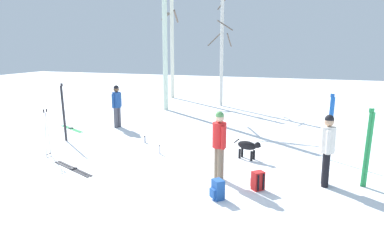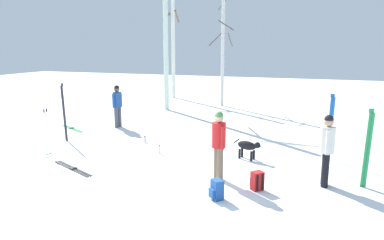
{
  "view_description": "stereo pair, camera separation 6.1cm",
  "coord_description": "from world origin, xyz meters",
  "px_view_note": "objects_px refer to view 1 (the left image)",
  "views": [
    {
      "loc": [
        3.72,
        -7.82,
        3.27
      ],
      "look_at": [
        0.09,
        2.57,
        1.0
      ],
      "focal_mm": 33.93,
      "sensor_mm": 36.0,
      "label": 1
    },
    {
      "loc": [
        3.78,
        -7.8,
        3.27
      ],
      "look_at": [
        0.09,
        2.57,
        1.0
      ],
      "focal_mm": 33.93,
      "sensor_mm": 36.0,
      "label": 2
    }
  ],
  "objects_px": {
    "dog": "(248,146)",
    "ski_pair_planted_2": "(330,127)",
    "person_2": "(219,141)",
    "ski_pair_planted_0": "(368,149)",
    "backpack_0": "(218,190)",
    "birch_tree_0": "(172,35)",
    "water_bottle_1": "(160,150)",
    "backpack_1": "(258,181)",
    "ski_pair_planted_1": "(64,113)",
    "person_0": "(117,103)",
    "ski_pair_lying_1": "(71,129)",
    "birch_tree_2": "(222,51)",
    "birch_tree_1": "(165,31)",
    "person_1": "(327,146)",
    "ski_pair_lying_0": "(73,169)",
    "water_bottle_0": "(145,140)",
    "ski_poles_0": "(47,131)"
  },
  "relations": [
    {
      "from": "water_bottle_0",
      "to": "water_bottle_1",
      "type": "xyz_separation_m",
      "value": [
        1.02,
        -1.04,
        0.03
      ]
    },
    {
      "from": "person_2",
      "to": "ski_pair_planted_1",
      "type": "relative_size",
      "value": 0.85
    },
    {
      "from": "dog",
      "to": "water_bottle_1",
      "type": "xyz_separation_m",
      "value": [
        -2.66,
        -0.38,
        -0.25
      ]
    },
    {
      "from": "backpack_0",
      "to": "birch_tree_1",
      "type": "bearing_deg",
      "value": 118.91
    },
    {
      "from": "birch_tree_1",
      "to": "water_bottle_1",
      "type": "bearing_deg",
      "value": -68.16
    },
    {
      "from": "ski_pair_planted_2",
      "to": "birch_tree_1",
      "type": "bearing_deg",
      "value": 141.7
    },
    {
      "from": "backpack_1",
      "to": "birch_tree_2",
      "type": "distance_m",
      "value": 12.24
    },
    {
      "from": "person_0",
      "to": "ski_pair_planted_0",
      "type": "relative_size",
      "value": 0.91
    },
    {
      "from": "person_0",
      "to": "ski_pair_planted_0",
      "type": "height_order",
      "value": "ski_pair_planted_0"
    },
    {
      "from": "person_1",
      "to": "birch_tree_0",
      "type": "relative_size",
      "value": 0.23
    },
    {
      "from": "water_bottle_0",
      "to": "ski_pair_lying_0",
      "type": "bearing_deg",
      "value": -101.47
    },
    {
      "from": "person_2",
      "to": "backpack_0",
      "type": "bearing_deg",
      "value": -76.06
    },
    {
      "from": "person_0",
      "to": "ski_pair_lying_1",
      "type": "height_order",
      "value": "person_0"
    },
    {
      "from": "ski_pair_planted_1",
      "to": "ski_pair_planted_2",
      "type": "distance_m",
      "value": 8.66
    },
    {
      "from": "ski_pair_planted_2",
      "to": "person_0",
      "type": "bearing_deg",
      "value": 168.1
    },
    {
      "from": "person_0",
      "to": "person_2",
      "type": "relative_size",
      "value": 1.0
    },
    {
      "from": "dog",
      "to": "birch_tree_1",
      "type": "xyz_separation_m",
      "value": [
        -5.58,
        6.9,
        3.58
      ]
    },
    {
      "from": "person_1",
      "to": "dog",
      "type": "distance_m",
      "value": 2.6
    },
    {
      "from": "dog",
      "to": "ski_pair_planted_2",
      "type": "relative_size",
      "value": 0.45
    },
    {
      "from": "ski_pair_lying_1",
      "to": "birch_tree_0",
      "type": "distance_m",
      "value": 10.28
    },
    {
      "from": "ski_pair_lying_1",
      "to": "birch_tree_1",
      "type": "bearing_deg",
      "value": 71.29
    },
    {
      "from": "person_2",
      "to": "ski_pair_planted_0",
      "type": "relative_size",
      "value": 0.91
    },
    {
      "from": "person_0",
      "to": "birch_tree_0",
      "type": "xyz_separation_m",
      "value": [
        -1.14,
        8.64,
        2.89
      ]
    },
    {
      "from": "person_2",
      "to": "water_bottle_1",
      "type": "distance_m",
      "value": 2.83
    },
    {
      "from": "ski_pair_planted_0",
      "to": "water_bottle_1",
      "type": "distance_m",
      "value": 5.75
    },
    {
      "from": "ski_pair_planted_1",
      "to": "backpack_0",
      "type": "distance_m",
      "value": 7.04
    },
    {
      "from": "person_2",
      "to": "birch_tree_2",
      "type": "relative_size",
      "value": 0.29
    },
    {
      "from": "ski_pair_lying_1",
      "to": "birch_tree_2",
      "type": "height_order",
      "value": "birch_tree_2"
    },
    {
      "from": "water_bottle_1",
      "to": "person_2",
      "type": "bearing_deg",
      "value": -32.72
    },
    {
      "from": "dog",
      "to": "backpack_0",
      "type": "bearing_deg",
      "value": -91.8
    },
    {
      "from": "ski_pair_planted_0",
      "to": "person_2",
      "type": "bearing_deg",
      "value": -169.17
    },
    {
      "from": "ski_pair_lying_0",
      "to": "ski_poles_0",
      "type": "distance_m",
      "value": 1.75
    },
    {
      "from": "ski_pair_planted_0",
      "to": "person_0",
      "type": "bearing_deg",
      "value": 157.5
    },
    {
      "from": "ski_pair_planted_2",
      "to": "birch_tree_1",
      "type": "distance_m",
      "value": 10.36
    },
    {
      "from": "backpack_0",
      "to": "birch_tree_0",
      "type": "height_order",
      "value": "birch_tree_0"
    },
    {
      "from": "person_1",
      "to": "person_2",
      "type": "height_order",
      "value": "same"
    },
    {
      "from": "ski_pair_planted_2",
      "to": "ski_pair_lying_0",
      "type": "xyz_separation_m",
      "value": [
        -6.51,
        -3.18,
        -0.95
      ]
    },
    {
      "from": "person_2",
      "to": "backpack_1",
      "type": "relative_size",
      "value": 3.9
    },
    {
      "from": "person_1",
      "to": "dog",
      "type": "xyz_separation_m",
      "value": [
        -2.1,
        1.42,
        -0.59
      ]
    },
    {
      "from": "water_bottle_0",
      "to": "backpack_1",
      "type": "bearing_deg",
      "value": -33.54
    },
    {
      "from": "person_2",
      "to": "ski_poles_0",
      "type": "relative_size",
      "value": 1.19
    },
    {
      "from": "birch_tree_0",
      "to": "birch_tree_1",
      "type": "bearing_deg",
      "value": -71.87
    },
    {
      "from": "ski_pair_planted_1",
      "to": "ski_pair_planted_2",
      "type": "xyz_separation_m",
      "value": [
        8.63,
        0.78,
        -0.04
      ]
    },
    {
      "from": "backpack_1",
      "to": "birch_tree_2",
      "type": "relative_size",
      "value": 0.08
    },
    {
      "from": "ski_pair_lying_0",
      "to": "birch_tree_1",
      "type": "bearing_deg",
      "value": 97.76
    },
    {
      "from": "water_bottle_1",
      "to": "birch_tree_2",
      "type": "height_order",
      "value": "birch_tree_2"
    },
    {
      "from": "water_bottle_0",
      "to": "person_0",
      "type": "bearing_deg",
      "value": 139.82
    },
    {
      "from": "water_bottle_1",
      "to": "person_1",
      "type": "bearing_deg",
      "value": -12.28
    },
    {
      "from": "ski_pair_planted_1",
      "to": "ski_pair_lying_1",
      "type": "bearing_deg",
      "value": 121.29
    },
    {
      "from": "backpack_1",
      "to": "water_bottle_0",
      "type": "height_order",
      "value": "backpack_1"
    }
  ]
}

